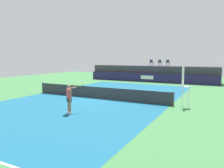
{
  "coord_description": "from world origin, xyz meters",
  "views": [
    {
      "loc": [
        9.21,
        -15.13,
        3.37
      ],
      "look_at": [
        0.3,
        2.0,
        1.0
      ],
      "focal_mm": 34.57,
      "sensor_mm": 36.0,
      "label": 1
    }
  ],
  "objects_px": {
    "umpire_chair": "(184,84)",
    "tennis_player": "(70,98)",
    "tennis_ball": "(93,112)",
    "spectator_chair_center": "(168,62)",
    "spectator_chair_left": "(160,62)",
    "spectator_chair_far_left": "(151,62)",
    "net_post_far": "(174,99)",
    "net_post_near": "(43,88)"
  },
  "relations": [
    {
      "from": "net_post_near",
      "to": "umpire_chair",
      "type": "bearing_deg",
      "value": 0.06
    },
    {
      "from": "net_post_far",
      "to": "tennis_ball",
      "type": "bearing_deg",
      "value": -133.57
    },
    {
      "from": "spectator_chair_center",
      "to": "tennis_player",
      "type": "distance_m",
      "value": 20.39
    },
    {
      "from": "tennis_ball",
      "to": "spectator_chair_center",
      "type": "bearing_deg",
      "value": 90.12
    },
    {
      "from": "spectator_chair_center",
      "to": "spectator_chair_left",
      "type": "bearing_deg",
      "value": -161.22
    },
    {
      "from": "tennis_player",
      "to": "spectator_chair_far_left",
      "type": "bearing_deg",
      "value": 93.17
    },
    {
      "from": "spectator_chair_far_left",
      "to": "tennis_player",
      "type": "distance_m",
      "value": 20.08
    },
    {
      "from": "umpire_chair",
      "to": "net_post_far",
      "type": "relative_size",
      "value": 2.76
    },
    {
      "from": "spectator_chair_left",
      "to": "spectator_chair_far_left",
      "type": "bearing_deg",
      "value": 178.02
    },
    {
      "from": "spectator_chair_center",
      "to": "umpire_chair",
      "type": "distance_m",
      "value": 16.07
    },
    {
      "from": "spectator_chair_far_left",
      "to": "tennis_ball",
      "type": "relative_size",
      "value": 13.06
    },
    {
      "from": "tennis_player",
      "to": "tennis_ball",
      "type": "height_order",
      "value": "tennis_player"
    },
    {
      "from": "umpire_chair",
      "to": "net_post_near",
      "type": "distance_m",
      "value": 13.11
    },
    {
      "from": "spectator_chair_center",
      "to": "net_post_near",
      "type": "height_order",
      "value": "spectator_chair_center"
    },
    {
      "from": "umpire_chair",
      "to": "tennis_player",
      "type": "bearing_deg",
      "value": -139.72
    },
    {
      "from": "spectator_chair_center",
      "to": "net_post_near",
      "type": "bearing_deg",
      "value": -118.63
    },
    {
      "from": "spectator_chair_center",
      "to": "net_post_near",
      "type": "relative_size",
      "value": 0.89
    },
    {
      "from": "spectator_chair_center",
      "to": "net_post_far",
      "type": "height_order",
      "value": "spectator_chair_center"
    },
    {
      "from": "spectator_chair_left",
      "to": "tennis_ball",
      "type": "xyz_separation_m",
      "value": [
        1.06,
        -19.18,
        -2.66
      ]
    },
    {
      "from": "spectator_chair_far_left",
      "to": "spectator_chair_left",
      "type": "height_order",
      "value": "same"
    },
    {
      "from": "spectator_chair_far_left",
      "to": "spectator_chair_left",
      "type": "distance_m",
      "value": 1.24
    },
    {
      "from": "spectator_chair_left",
      "to": "umpire_chair",
      "type": "height_order",
      "value": "spectator_chair_left"
    },
    {
      "from": "spectator_chair_left",
      "to": "spectator_chair_center",
      "type": "height_order",
      "value": "same"
    },
    {
      "from": "umpire_chair",
      "to": "net_post_far",
      "type": "xyz_separation_m",
      "value": [
        -0.66,
        -0.01,
        -1.09
      ]
    },
    {
      "from": "spectator_chair_center",
      "to": "umpire_chair",
      "type": "xyz_separation_m",
      "value": [
        4.69,
        -15.33,
        -1.11
      ]
    },
    {
      "from": "spectator_chair_far_left",
      "to": "tennis_ball",
      "type": "distance_m",
      "value": 19.54
    },
    {
      "from": "tennis_player",
      "to": "umpire_chair",
      "type": "bearing_deg",
      "value": 40.28
    },
    {
      "from": "tennis_ball",
      "to": "spectator_chair_left",
      "type": "bearing_deg",
      "value": 93.17
    },
    {
      "from": "spectator_chair_left",
      "to": "tennis_player",
      "type": "bearing_deg",
      "value": -90.38
    },
    {
      "from": "umpire_chair",
      "to": "tennis_ball",
      "type": "xyz_separation_m",
      "value": [
        -4.65,
        -4.2,
        -1.55
      ]
    },
    {
      "from": "spectator_chair_center",
      "to": "tennis_player",
      "type": "bearing_deg",
      "value": -93.26
    },
    {
      "from": "net_post_far",
      "to": "tennis_player",
      "type": "distance_m",
      "value": 7.18
    },
    {
      "from": "spectator_chair_far_left",
      "to": "spectator_chair_center",
      "type": "bearing_deg",
      "value": 7.68
    },
    {
      "from": "spectator_chair_left",
      "to": "net_post_far",
      "type": "height_order",
      "value": "spectator_chair_left"
    },
    {
      "from": "spectator_chair_far_left",
      "to": "umpire_chair",
      "type": "height_order",
      "value": "spectator_chair_far_left"
    },
    {
      "from": "spectator_chair_far_left",
      "to": "umpire_chair",
      "type": "relative_size",
      "value": 0.32
    },
    {
      "from": "spectator_chair_left",
      "to": "tennis_player",
      "type": "relative_size",
      "value": 0.5
    },
    {
      "from": "spectator_chair_left",
      "to": "umpire_chair",
      "type": "xyz_separation_m",
      "value": [
        5.72,
        -14.98,
        -1.11
      ]
    },
    {
      "from": "spectator_chair_center",
      "to": "spectator_chair_far_left",
      "type": "bearing_deg",
      "value": -172.32
    },
    {
      "from": "spectator_chair_center",
      "to": "net_post_near",
      "type": "xyz_separation_m",
      "value": [
        -8.37,
        -15.34,
        -2.19
      ]
    },
    {
      "from": "spectator_chair_far_left",
      "to": "spectator_chair_center",
      "type": "distance_m",
      "value": 2.28
    },
    {
      "from": "net_post_near",
      "to": "tennis_player",
      "type": "bearing_deg",
      "value": -34.42
    }
  ]
}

